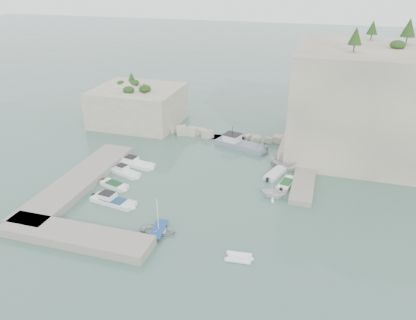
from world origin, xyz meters
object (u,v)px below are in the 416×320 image
(motorboat_a, at_px, (136,165))
(tender_east_c, at_px, (275,175))
(motorboat_d, at_px, (113,203))
(tender_east_d, at_px, (283,167))
(motorboat_b, at_px, (126,174))
(motorboat_c, at_px, (114,187))
(inflatable_dinghy, at_px, (238,259))
(tender_east_a, at_px, (273,197))
(work_boat, at_px, (241,147))
(rowboat, at_px, (159,232))
(tender_east_b, at_px, (286,185))

(motorboat_a, xyz_separation_m, tender_east_c, (21.27, 2.86, 0.00))
(motorboat_d, distance_m, tender_east_d, 26.21)
(motorboat_b, height_order, tender_east_d, tender_east_d)
(motorboat_c, height_order, inflatable_dinghy, motorboat_c)
(motorboat_a, height_order, inflatable_dinghy, motorboat_a)
(tender_east_a, xyz_separation_m, work_boat, (-7.71, 15.16, 0.00))
(inflatable_dinghy, height_order, tender_east_c, tender_east_c)
(motorboat_c, distance_m, tender_east_d, 25.53)
(inflatable_dinghy, bearing_deg, tender_east_a, 78.63)
(rowboat, bearing_deg, tender_east_b, -45.76)
(motorboat_c, bearing_deg, motorboat_b, 110.43)
(motorboat_c, distance_m, motorboat_d, 4.51)
(tender_east_b, distance_m, work_boat, 14.52)
(motorboat_d, bearing_deg, motorboat_a, 109.80)
(work_boat, bearing_deg, tender_east_c, -33.50)
(tender_east_b, height_order, tender_east_d, tender_east_d)
(motorboat_c, xyz_separation_m, work_boat, (14.06, 18.72, 0.00))
(motorboat_c, distance_m, tender_east_b, 24.26)
(tender_east_b, distance_m, tender_east_c, 3.25)
(inflatable_dinghy, height_order, tender_east_d, tender_east_d)
(tender_east_c, bearing_deg, motorboat_d, 144.06)
(motorboat_b, height_order, tender_east_b, motorboat_b)
(rowboat, bearing_deg, work_boat, -14.45)
(tender_east_b, xyz_separation_m, work_boat, (-9.05, 11.35, 0.00))
(motorboat_a, relative_size, tender_east_c, 1.30)
(motorboat_a, relative_size, motorboat_b, 1.26)
(rowboat, bearing_deg, motorboat_a, 27.48)
(tender_east_b, bearing_deg, motorboat_a, 102.88)
(tender_east_d, distance_m, work_boat, 9.69)
(motorboat_d, relative_size, tender_east_d, 1.42)
(motorboat_b, bearing_deg, tender_east_a, 18.59)
(motorboat_d, height_order, tender_east_b, motorboat_d)
(motorboat_a, xyz_separation_m, tender_east_d, (22.05, 5.97, 0.00))
(tender_east_a, distance_m, tender_east_c, 6.43)
(motorboat_a, distance_m, motorboat_b, 3.17)
(tender_east_c, bearing_deg, tender_east_a, -156.55)
(motorboat_c, distance_m, motorboat_b, 3.93)
(tender_east_b, bearing_deg, motorboat_b, 110.60)
(motorboat_c, relative_size, tender_east_b, 0.98)
(motorboat_a, xyz_separation_m, tender_east_b, (23.23, 0.27, 0.00))
(motorboat_d, relative_size, tender_east_a, 1.88)
(inflatable_dinghy, bearing_deg, motorboat_d, 155.95)
(motorboat_a, bearing_deg, inflatable_dinghy, -30.19)
(motorboat_c, xyz_separation_m, motorboat_d, (2.05, -4.01, 0.00))
(tender_east_d, bearing_deg, work_boat, 74.16)
(motorboat_d, height_order, tender_east_d, tender_east_d)
(motorboat_c, distance_m, tender_east_a, 22.06)
(motorboat_c, height_order, rowboat, rowboat)
(inflatable_dinghy, xyz_separation_m, tender_east_c, (0.93, 20.24, 0.00))
(tender_east_c, bearing_deg, tender_east_b, -124.88)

